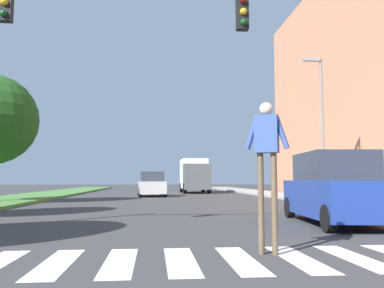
% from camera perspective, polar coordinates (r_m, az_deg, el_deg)
% --- Properties ---
extents(ground_plane, '(140.00, 140.00, 0.00)m').
position_cam_1_polar(ground_plane, '(29.53, -4.66, -7.36)').
color(ground_plane, '#38383A').
extents(crosswalk, '(7.65, 2.20, 0.01)m').
position_cam_1_polar(crosswalk, '(6.27, -1.59, -16.11)').
color(crosswalk, silver).
rests_on(crosswalk, ground_plane).
extents(median_strip, '(4.08, 64.00, 0.15)m').
position_cam_1_polar(median_strip, '(28.65, -21.73, -6.94)').
color(median_strip, '#477A38').
rests_on(median_strip, ground_plane).
extents(sidewalk_right, '(3.00, 64.00, 0.15)m').
position_cam_1_polar(sidewalk_right, '(29.05, 13.35, -7.13)').
color(sidewalk_right, '#9E9991').
rests_on(sidewalk_right, ground_plane).
extents(traffic_light_gantry, '(9.82, 0.30, 6.00)m').
position_cam_1_polar(traffic_light_gantry, '(10.12, -24.77, 13.78)').
color(traffic_light_gantry, gold).
rests_on(traffic_light_gantry, median_strip).
extents(street_lamp_right, '(1.02, 0.24, 7.50)m').
position_cam_1_polar(street_lamp_right, '(22.31, 17.65, 3.94)').
color(street_lamp_right, slate).
rests_on(street_lamp_right, sidewalk_right).
extents(pedestrian_performer, '(0.71, 0.40, 2.49)m').
position_cam_1_polar(pedestrian_performer, '(6.78, 10.50, -1.12)').
color(pedestrian_performer, brown).
rests_on(pedestrian_performer, ground_plane).
extents(suv_crossing, '(2.36, 4.76, 1.97)m').
position_cam_1_polar(suv_crossing, '(11.95, 19.65, -6.07)').
color(suv_crossing, navy).
rests_on(suv_crossing, ground_plane).
extents(sedan_midblock, '(2.12, 4.21, 1.77)m').
position_cam_1_polar(sedan_midblock, '(29.42, -5.69, -5.77)').
color(sedan_midblock, '#B7B7BC').
rests_on(sedan_midblock, ground_plane).
extents(truck_box_delivery, '(2.40, 6.20, 3.10)m').
position_cam_1_polar(truck_box_delivery, '(37.21, 0.34, -4.37)').
color(truck_box_delivery, '#474C51').
rests_on(truck_box_delivery, ground_plane).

